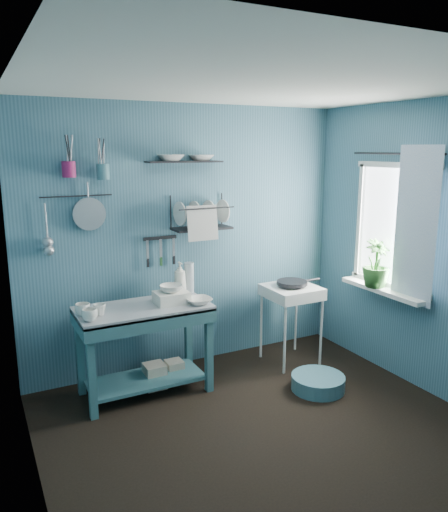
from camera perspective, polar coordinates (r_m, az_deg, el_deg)
name	(u,v)px	position (r m, az deg, el deg)	size (l,w,h in m)	color
floor	(270,435)	(3.98, 5.26, -19.66)	(3.20, 3.20, 0.00)	black
ceiling	(277,84)	(3.40, 6.13, 18.96)	(3.20, 3.20, 0.00)	silver
wall_back	(188,239)	(4.78, -4.09, 2.00)	(3.20, 3.20, 0.00)	#396274
wall_left	(28,305)	(2.97, -21.45, -5.24)	(3.00, 3.00, 0.00)	#396274
wall_right	(435,251)	(4.54, 22.93, 0.49)	(3.00, 3.00, 0.00)	#396274
work_counter	(145,350)	(4.43, -9.05, -10.56)	(1.11, 0.56, 0.79)	#326169
mug_left	(90,315)	(4.01, -15.10, -6.52)	(0.12, 0.12, 0.10)	white
mug_mid	(100,310)	(4.13, -14.04, -5.97)	(0.10, 0.10, 0.09)	white
mug_right	(83,310)	(4.16, -15.84, -5.90)	(0.12, 0.12, 0.10)	white
wash_tub	(171,297)	(4.34, -6.02, -4.73)	(0.28, 0.22, 0.10)	silver
tub_bowl	(171,288)	(4.31, -6.05, -3.71)	(0.20, 0.20, 0.06)	white
soap_bottle	(180,278)	(4.57, -5.06, -2.54)	(0.12, 0.12, 0.30)	silver
water_bottle	(189,277)	(4.62, -4.00, -2.46)	(0.09, 0.09, 0.28)	#B0BDC5
counter_bowl	(199,301)	(4.30, -2.89, -5.15)	(0.22, 0.22, 0.05)	white
hotplate_stand	(291,324)	(5.04, 7.64, -7.72)	(0.49, 0.49, 0.78)	white
frying_pan	(292,283)	(4.91, 7.78, -3.04)	(0.30, 0.30, 0.04)	black
knife_strip	(160,238)	(4.64, -7.32, 2.06)	(0.32, 0.02, 0.03)	black
dish_rack	(202,212)	(4.66, -2.57, 5.00)	(0.55, 0.24, 0.32)	black
upper_shelf	(184,162)	(4.59, -4.56, 10.69)	(0.70, 0.18, 0.01)	black
shelf_bowl_left	(171,154)	(4.54, -6.11, 11.53)	(0.23, 0.23, 0.06)	white
shelf_bowl_right	(201,151)	(4.66, -2.61, 11.94)	(0.22, 0.22, 0.05)	white
utensil_cup_magenta	(69,169)	(4.32, -17.32, 9.44)	(0.11, 0.11, 0.13)	#951B55
utensil_cup_teal	(103,172)	(4.38, -13.67, 9.35)	(0.11, 0.11, 0.13)	#396C77
colander	(89,214)	(4.41, -15.15, 4.65)	(0.28, 0.28, 0.03)	#A7AAAF
ladle_outer	(46,221)	(4.37, -19.70, 3.73)	(0.01, 0.01, 0.30)	#A7AAAF
ladle_inner	(47,230)	(4.38, -19.58, 2.83)	(0.01, 0.01, 0.30)	#A7AAAF
hook_rail	(76,196)	(4.40, -16.51, 6.59)	(0.01, 0.01, 0.60)	black
window_glass	(394,226)	(4.79, 18.87, 3.21)	(1.10, 1.10, 0.00)	white
windowsill	(383,290)	(4.86, 17.69, -3.73)	(0.16, 0.95, 0.04)	white
curtain	(416,226)	(4.54, 21.05, 3.21)	(1.35, 1.35, 0.00)	white
curtain_rod	(396,154)	(4.71, 19.03, 11.00)	(0.02, 0.02, 1.05)	black
potted_plant	(376,263)	(4.83, 16.99, -0.81)	(0.25, 0.25, 0.45)	#2F6628
storage_tin_large	(155,376)	(4.61, -7.92, -13.40)	(0.18, 0.18, 0.22)	tan
storage_tin_small	(174,371)	(4.71, -5.69, -12.95)	(0.15, 0.15, 0.20)	tan
floor_basin	(318,383)	(4.63, 10.68, -14.03)	(0.47, 0.47, 0.13)	#40707E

